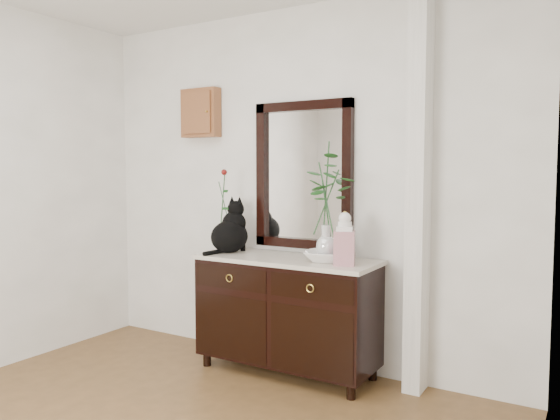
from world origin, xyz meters
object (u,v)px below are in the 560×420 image
Objects in this scene: ginger_jar at (345,238)px; lotus_bowl at (326,256)px; cat at (229,226)px; sideboard at (287,309)px.

lotus_bowl is at bearing 159.93° from ginger_jar.
cat is 1.11× the size of ginger_jar.
sideboard is 0.52m from lotus_bowl.
lotus_bowl is 0.23m from ginger_jar.
lotus_bowl is (0.32, -0.02, 0.41)m from sideboard.
cat is 1.00m from ginger_jar.
cat reaches higher than sideboard.
cat is at bearing 179.15° from lotus_bowl.
sideboard is 0.77m from cat.
lotus_bowl is 0.81× the size of ginger_jar.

